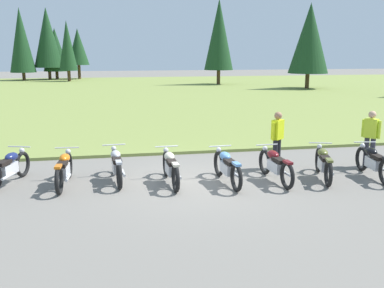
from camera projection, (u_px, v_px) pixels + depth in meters
ground_plane at (196, 182)px, 11.26m from camera, size 140.00×140.00×0.00m
grass_moorland at (135, 93)px, 35.41m from camera, size 80.00×44.00×0.10m
forest_treeline at (94, 40)px, 42.20m from camera, size 43.71×30.18×8.90m
motorcycle_navy at (9, 168)px, 11.03m from camera, size 0.85×2.03×0.88m
motorcycle_orange at (64, 169)px, 10.90m from camera, size 0.62×2.10×0.88m
motorcycle_silver at (117, 165)px, 11.28m from camera, size 0.62×2.10×0.88m
motorcycle_cream at (171, 167)px, 11.07m from camera, size 0.62×2.10×0.88m
motorcycle_sky_blue at (227, 167)px, 11.11m from camera, size 0.62×2.10×0.88m
motorcycle_maroon at (275, 165)px, 11.28m from camera, size 0.62×2.10×0.88m
motorcycle_olive at (323, 163)px, 11.50m from camera, size 0.84×2.03×0.88m
motorcycle_black at (373, 162)px, 11.61m from camera, size 0.62×2.09×0.88m
rider_checking_bike at (371, 135)px, 12.60m from camera, size 0.39×0.46×1.67m
rider_in_hivis_vest at (277, 137)px, 12.40m from camera, size 0.45×0.40×1.67m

